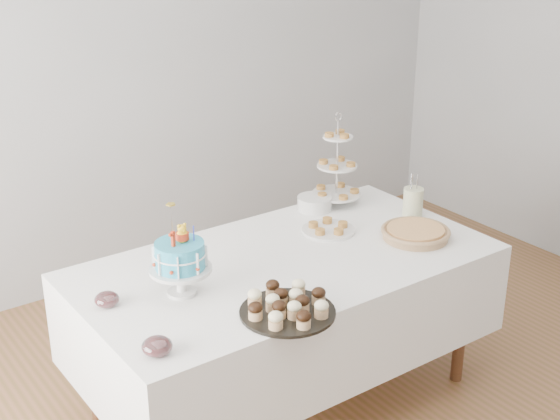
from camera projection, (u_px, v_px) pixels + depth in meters
walls at (330, 156)px, 3.12m from camera, size 5.04×4.04×2.70m
table at (285, 303)px, 3.65m from camera, size 1.92×1.02×0.77m
birthday_cake at (181, 270)px, 3.22m from camera, size 0.26×0.26×0.40m
cupcake_tray at (288, 304)px, 3.09m from camera, size 0.39×0.39×0.09m
pie at (416, 233)px, 3.77m from camera, size 0.34×0.34×0.05m
tiered_stand at (337, 166)px, 4.12m from camera, size 0.26×0.26×0.51m
plate_stack at (315, 203)px, 4.11m from camera, size 0.18×0.18×0.07m
pastry_plate at (328, 228)px, 3.85m from camera, size 0.26×0.26×0.04m
jam_bowl_a at (157, 346)px, 2.83m from camera, size 0.11×0.11×0.07m
jam_bowl_b at (107, 300)px, 3.16m from camera, size 0.10×0.10×0.06m
utensil_pitcher at (413, 201)px, 4.01m from camera, size 0.11×0.10×0.23m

